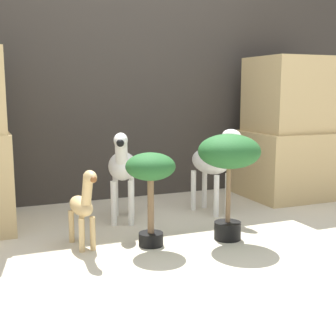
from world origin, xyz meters
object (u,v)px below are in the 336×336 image
(zebra_left, at_px, (122,166))
(potted_palm_front, at_px, (229,159))
(potted_palm_back, at_px, (151,175))
(giraffe_figurine, at_px, (83,205))
(zebra_right, at_px, (213,161))

(zebra_left, relative_size, potted_palm_front, 0.98)
(potted_palm_back, bearing_deg, potted_palm_front, -8.36)
(zebra_left, bearing_deg, giraffe_figurine, -130.31)
(zebra_left, distance_m, potted_palm_front, 0.81)
(giraffe_figurine, relative_size, potted_palm_front, 0.74)
(potted_palm_front, relative_size, potted_palm_back, 1.17)
(potted_palm_front, bearing_deg, zebra_right, 70.52)
(potted_palm_front, height_order, potted_palm_back, potted_palm_front)
(zebra_left, xyz_separation_m, potted_palm_front, (0.49, -0.64, 0.11))
(giraffe_figurine, bearing_deg, potted_palm_front, -11.99)
(zebra_right, bearing_deg, giraffe_figurine, -159.14)
(zebra_right, bearing_deg, potted_palm_front, -109.48)
(giraffe_figurine, relative_size, potted_palm_back, 0.87)
(zebra_right, relative_size, potted_palm_front, 0.98)
(potted_palm_back, bearing_deg, giraffe_figurine, 163.53)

